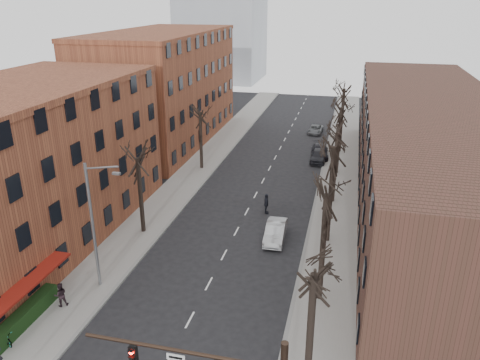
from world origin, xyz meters
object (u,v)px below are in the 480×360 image
Objects in this scene: parked_car_mid at (320,151)px; bicycle at (5,337)px; parked_car_near at (319,156)px; silver_sedan at (275,232)px.

parked_car_mid is 3.10× the size of bicycle.
parked_car_near is 0.89× the size of parked_car_mid.
bicycle is (-12.93, -15.92, -0.15)m from silver_sedan.
bicycle is at bearing -116.56° from parked_car_mid.
silver_sedan is at bearing -93.82° from parked_car_near.
parked_car_near reaches higher than silver_sedan.
parked_car_mid is (1.86, 22.21, 0.00)m from silver_sedan.
silver_sedan is 2.73× the size of bicycle.
bicycle is (-14.79, -36.28, -0.18)m from parked_car_near.
parked_car_near reaches higher than bicycle.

